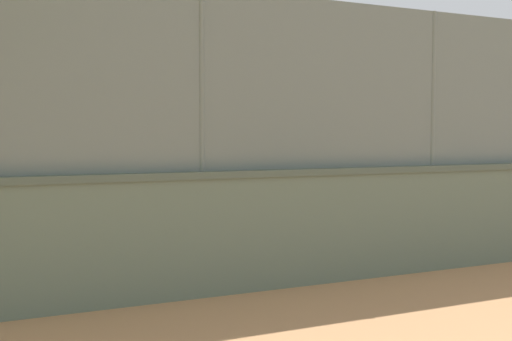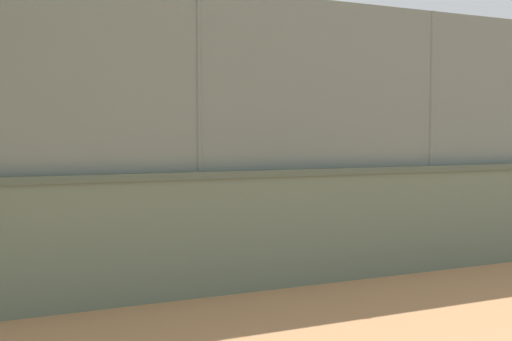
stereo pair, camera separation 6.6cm
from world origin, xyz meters
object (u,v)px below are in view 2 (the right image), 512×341
Objects in this scene: player_crossing_court at (232,176)px; spare_ball_by_wall at (80,281)px; sports_ball at (180,188)px; player_near_wall_returning at (177,162)px; courtside_bench at (298,229)px.

spare_ball_by_wall is at bearing 44.65° from player_crossing_court.
player_near_wall_returning is at bearing -106.01° from sports_ball.
spare_ball_by_wall is at bearing 65.37° from sports_ball.
player_near_wall_returning is 9.62× the size of spare_ball_by_wall.
player_crossing_court is 1.06× the size of courtside_bench.
sports_ball is at bearing -101.11° from courtside_bench.
sports_ball is at bearing -114.63° from spare_ball_by_wall.
player_crossing_court is 8.54m from sports_ball.
spare_ball_by_wall is 3.17m from courtside_bench.
courtside_bench is at bearing 82.65° from player_crossing_court.
courtside_bench is (2.70, 13.06, -0.40)m from player_near_wall_returning.
player_crossing_court is 11.13× the size of spare_ball_by_wall.
player_crossing_court reaches higher than courtside_bench.
player_near_wall_returning is at bearing -113.73° from spare_ball_by_wall.
spare_ball_by_wall is 0.10× the size of courtside_bench.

